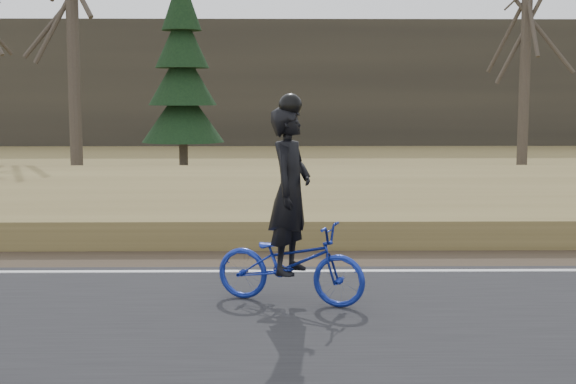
{
  "coord_description": "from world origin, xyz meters",
  "views": [
    {
      "loc": [
        0.27,
        -10.36,
        2.41
      ],
      "look_at": [
        0.42,
        0.5,
        1.1
      ],
      "focal_mm": 50.0,
      "sensor_mm": 36.0,
      "label": 1
    }
  ],
  "objects": [
    {
      "name": "ballast",
      "position": [
        0.0,
        8.0,
        0.23
      ],
      "size": [
        120.0,
        3.0,
        0.45
      ],
      "primitive_type": "cube",
      "color": "slate",
      "rests_on": "ground"
    },
    {
      "name": "edge_line",
      "position": [
        0.0,
        0.2,
        0.07
      ],
      "size": [
        120.0,
        0.12,
        0.01
      ],
      "primitive_type": "cube",
      "color": "silver",
      "rests_on": "road"
    },
    {
      "name": "cyclist",
      "position": [
        0.42,
        -1.42,
        0.84
      ],
      "size": [
        1.87,
        1.2,
        2.37
      ],
      "rotation": [
        0.0,
        0.0,
        1.21
      ],
      "color": "navy",
      "rests_on": "road"
    },
    {
      "name": "railroad",
      "position": [
        0.0,
        8.0,
        0.53
      ],
      "size": [
        120.0,
        2.4,
        0.29
      ],
      "color": "black",
      "rests_on": "ballast"
    },
    {
      "name": "embankment",
      "position": [
        0.0,
        4.2,
        0.22
      ],
      "size": [
        120.0,
        5.0,
        0.44
      ],
      "primitive_type": "cube",
      "color": "olive",
      "rests_on": "ground"
    },
    {
      "name": "treeline_backdrop",
      "position": [
        0.0,
        30.0,
        3.0
      ],
      "size": [
        120.0,
        4.0,
        6.0
      ],
      "primitive_type": "cube",
      "color": "#383328",
      "rests_on": "ground"
    },
    {
      "name": "ground",
      "position": [
        0.0,
        0.0,
        0.0
      ],
      "size": [
        120.0,
        120.0,
        0.0
      ],
      "primitive_type": "plane",
      "color": "olive",
      "rests_on": "ground"
    },
    {
      "name": "bare_tree_near_left",
      "position": [
        -5.59,
        13.05,
        3.86
      ],
      "size": [
        0.36,
        0.36,
        7.73
      ],
      "primitive_type": "cylinder",
      "color": "#483F34",
      "rests_on": "ground"
    },
    {
      "name": "conifer",
      "position": [
        -2.7,
        15.04,
        2.97
      ],
      "size": [
        2.6,
        2.6,
        6.27
      ],
      "color": "#483F34",
      "rests_on": "ground"
    },
    {
      "name": "road",
      "position": [
        0.0,
        -2.5,
        0.03
      ],
      "size": [
        120.0,
        6.0,
        0.06
      ],
      "primitive_type": "cube",
      "color": "black",
      "rests_on": "ground"
    },
    {
      "name": "bare_tree_center",
      "position": [
        8.74,
        17.17,
        4.86
      ],
      "size": [
        0.36,
        0.36,
        9.73
      ],
      "primitive_type": "cylinder",
      "color": "#483F34",
      "rests_on": "ground"
    },
    {
      "name": "shoulder",
      "position": [
        0.0,
        1.2,
        0.02
      ],
      "size": [
        120.0,
        1.6,
        0.04
      ],
      "primitive_type": "cube",
      "color": "#473A2B",
      "rests_on": "ground"
    }
  ]
}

